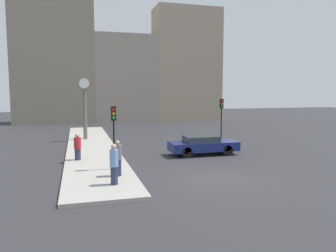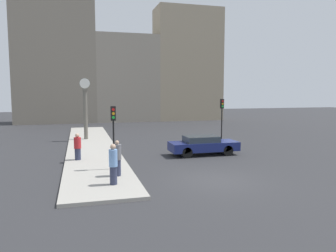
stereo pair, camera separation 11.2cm
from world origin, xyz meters
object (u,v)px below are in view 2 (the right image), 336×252
at_px(traffic_light_far, 222,112).
at_px(pedestrian_red_top, 78,147).
at_px(sedan_car, 203,145).
at_px(pedestrian_blue_stripe, 113,164).
at_px(traffic_light_near, 113,124).
at_px(pedestrian_grey_jacket, 117,158).
at_px(street_clock, 85,109).

relative_size(traffic_light_far, pedestrian_red_top, 2.28).
xyz_separation_m(sedan_car, traffic_light_far, (2.95, 3.50, 1.96)).
distance_m(pedestrian_blue_stripe, pedestrian_red_top, 6.10).
bearing_deg(pedestrian_blue_stripe, traffic_light_far, 44.96).
relative_size(traffic_light_near, pedestrian_grey_jacket, 1.91).
distance_m(pedestrian_blue_stripe, pedestrian_grey_jacket, 1.51).
distance_m(sedan_car, street_clock, 11.64).
bearing_deg(pedestrian_blue_stripe, pedestrian_grey_jacket, 76.73).
relative_size(street_clock, pedestrian_grey_jacket, 3.01).
relative_size(traffic_light_near, pedestrian_red_top, 2.08).
distance_m(traffic_light_far, pedestrian_red_top, 11.86).
xyz_separation_m(traffic_light_near, pedestrian_blue_stripe, (-0.33, -2.94, -1.50)).
distance_m(street_clock, pedestrian_red_top, 9.06).
bearing_deg(traffic_light_far, pedestrian_blue_stripe, -135.04).
bearing_deg(sedan_car, traffic_light_far, 49.85).
relative_size(sedan_car, traffic_light_near, 1.38).
height_order(traffic_light_far, street_clock, street_clock).
xyz_separation_m(sedan_car, pedestrian_grey_jacket, (-6.30, -4.62, 0.34)).
height_order(sedan_car, pedestrian_blue_stripe, pedestrian_blue_stripe).
bearing_deg(street_clock, pedestrian_red_top, -94.42).
bearing_deg(traffic_light_far, street_clock, 153.76).
bearing_deg(pedestrian_red_top, traffic_light_far, 18.34).
xyz_separation_m(traffic_light_near, street_clock, (-1.19, 11.80, 0.17)).
bearing_deg(pedestrian_grey_jacket, traffic_light_near, 90.61).
bearing_deg(pedestrian_grey_jacket, sedan_car, 36.26).
relative_size(sedan_car, street_clock, 0.88).
relative_size(traffic_light_near, pedestrian_blue_stripe, 1.84).
bearing_deg(pedestrian_grey_jacket, street_clock, 95.18).
distance_m(street_clock, pedestrian_grey_jacket, 13.45).
xyz_separation_m(street_clock, pedestrian_grey_jacket, (1.20, -13.28, -1.72)).
distance_m(traffic_light_near, pedestrian_grey_jacket, 2.14).
distance_m(traffic_light_near, pedestrian_red_top, 3.86).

